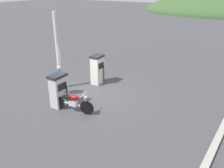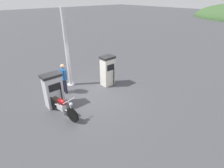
{
  "view_description": "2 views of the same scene",
  "coord_description": "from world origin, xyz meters",
  "px_view_note": "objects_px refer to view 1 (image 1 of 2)",
  "views": [
    {
      "loc": [
        6.74,
        -8.78,
        5.31
      ],
      "look_at": [
        1.38,
        0.19,
        0.85
      ],
      "focal_mm": 37.95,
      "sensor_mm": 36.0,
      "label": 1
    },
    {
      "loc": [
        6.43,
        -4.17,
        4.6
      ],
      "look_at": [
        1.12,
        0.54,
        0.97
      ],
      "focal_mm": 28.39,
      "sensor_mm": 36.0,
      "label": 2
    }
  ],
  "objects_px": {
    "attendant_person": "(60,79)",
    "motorcycle_near_pump": "(73,102)",
    "fuel_pump_near": "(59,90)",
    "canopy_support_pole": "(58,53)",
    "fuel_pump_far": "(97,69)"
  },
  "relations": [
    {
      "from": "fuel_pump_far",
      "to": "attendant_person",
      "type": "distance_m",
      "value": 2.36
    },
    {
      "from": "fuel_pump_near",
      "to": "canopy_support_pole",
      "type": "relative_size",
      "value": 0.38
    },
    {
      "from": "fuel_pump_far",
      "to": "fuel_pump_near",
      "type": "bearing_deg",
      "value": -90.0
    },
    {
      "from": "attendant_person",
      "to": "motorcycle_near_pump",
      "type": "bearing_deg",
      "value": -32.23
    },
    {
      "from": "canopy_support_pole",
      "to": "fuel_pump_far",
      "type": "bearing_deg",
      "value": 49.11
    },
    {
      "from": "fuel_pump_far",
      "to": "attendant_person",
      "type": "xyz_separation_m",
      "value": [
        -0.76,
        -2.23,
        0.04
      ]
    },
    {
      "from": "motorcycle_near_pump",
      "to": "canopy_support_pole",
      "type": "relative_size",
      "value": 0.51
    },
    {
      "from": "fuel_pump_near",
      "to": "attendant_person",
      "type": "xyz_separation_m",
      "value": [
        -0.76,
        0.92,
        0.1
      ]
    },
    {
      "from": "fuel_pump_near",
      "to": "fuel_pump_far",
      "type": "xyz_separation_m",
      "value": [
        -0.0,
        3.15,
        0.05
      ]
    },
    {
      "from": "motorcycle_near_pump",
      "to": "attendant_person",
      "type": "distance_m",
      "value": 2.0
    },
    {
      "from": "fuel_pump_near",
      "to": "canopy_support_pole",
      "type": "xyz_separation_m",
      "value": [
        -1.37,
        1.57,
        1.16
      ]
    },
    {
      "from": "fuel_pump_near",
      "to": "fuel_pump_far",
      "type": "bearing_deg",
      "value": 90.0
    },
    {
      "from": "attendant_person",
      "to": "canopy_support_pole",
      "type": "height_order",
      "value": "canopy_support_pole"
    },
    {
      "from": "fuel_pump_near",
      "to": "canopy_support_pole",
      "type": "height_order",
      "value": "canopy_support_pole"
    },
    {
      "from": "fuel_pump_near",
      "to": "motorcycle_near_pump",
      "type": "height_order",
      "value": "fuel_pump_near"
    }
  ]
}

